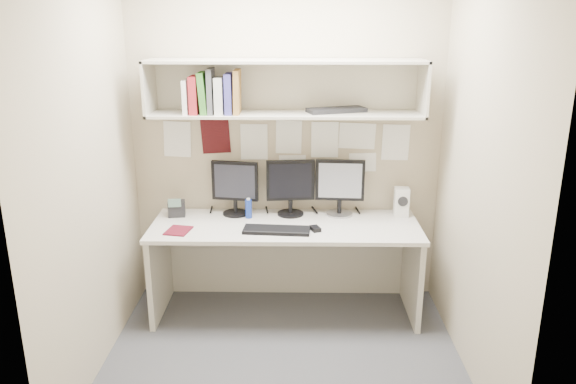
{
  "coord_description": "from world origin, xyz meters",
  "views": [
    {
      "loc": [
        0.09,
        -3.29,
        2.2
      ],
      "look_at": [
        0.03,
        0.35,
        1.07
      ],
      "focal_mm": 35.0,
      "sensor_mm": 36.0,
      "label": 1
    }
  ],
  "objects_px": {
    "desk": "(285,268)",
    "monitor_right": "(340,185)",
    "monitor_center": "(290,185)",
    "speaker": "(401,202)",
    "monitor_left": "(235,185)",
    "keyboard": "(277,230)",
    "maroon_notebook": "(178,231)",
    "desk_phone": "(177,208)"
  },
  "relations": [
    {
      "from": "desk",
      "to": "maroon_notebook",
      "type": "height_order",
      "value": "maroon_notebook"
    },
    {
      "from": "monitor_left",
      "to": "keyboard",
      "type": "height_order",
      "value": "monitor_left"
    },
    {
      "from": "maroon_notebook",
      "to": "desk",
      "type": "bearing_deg",
      "value": 22.9
    },
    {
      "from": "monitor_right",
      "to": "desk_phone",
      "type": "distance_m",
      "value": 1.28
    },
    {
      "from": "monitor_center",
      "to": "speaker",
      "type": "relative_size",
      "value": 1.96
    },
    {
      "from": "desk_phone",
      "to": "speaker",
      "type": "bearing_deg",
      "value": -7.87
    },
    {
      "from": "desk",
      "to": "monitor_right",
      "type": "bearing_deg",
      "value": 27.76
    },
    {
      "from": "speaker",
      "to": "keyboard",
      "type": "bearing_deg",
      "value": -155.21
    },
    {
      "from": "monitor_right",
      "to": "keyboard",
      "type": "distance_m",
      "value": 0.65
    },
    {
      "from": "monitor_center",
      "to": "maroon_notebook",
      "type": "bearing_deg",
      "value": -160.87
    },
    {
      "from": "monitor_center",
      "to": "monitor_left",
      "type": "bearing_deg",
      "value": 173.48
    },
    {
      "from": "desk",
      "to": "monitor_right",
      "type": "height_order",
      "value": "monitor_right"
    },
    {
      "from": "keyboard",
      "to": "desk_phone",
      "type": "xyz_separation_m",
      "value": [
        -0.79,
        0.33,
        0.05
      ]
    },
    {
      "from": "keyboard",
      "to": "desk_phone",
      "type": "relative_size",
      "value": 3.06
    },
    {
      "from": "maroon_notebook",
      "to": "monitor_right",
      "type": "bearing_deg",
      "value": 28.69
    },
    {
      "from": "monitor_left",
      "to": "monitor_center",
      "type": "xyz_separation_m",
      "value": [
        0.43,
        -0.0,
        0.01
      ]
    },
    {
      "from": "monitor_center",
      "to": "maroon_notebook",
      "type": "relative_size",
      "value": 2.22
    },
    {
      "from": "monitor_center",
      "to": "speaker",
      "type": "xyz_separation_m",
      "value": [
        0.86,
        -0.01,
        -0.13
      ]
    },
    {
      "from": "speaker",
      "to": "maroon_notebook",
      "type": "distance_m",
      "value": 1.71
    },
    {
      "from": "keyboard",
      "to": "speaker",
      "type": "bearing_deg",
      "value": 25.28
    },
    {
      "from": "desk",
      "to": "keyboard",
      "type": "distance_m",
      "value": 0.41
    },
    {
      "from": "speaker",
      "to": "desk_phone",
      "type": "distance_m",
      "value": 1.75
    },
    {
      "from": "monitor_left",
      "to": "monitor_right",
      "type": "bearing_deg",
      "value": 8.81
    },
    {
      "from": "monitor_right",
      "to": "monitor_center",
      "type": "bearing_deg",
      "value": -176.52
    },
    {
      "from": "monitor_left",
      "to": "desk_phone",
      "type": "distance_m",
      "value": 0.49
    },
    {
      "from": "maroon_notebook",
      "to": "monitor_center",
      "type": "bearing_deg",
      "value": 36.29
    },
    {
      "from": "speaker",
      "to": "maroon_notebook",
      "type": "height_order",
      "value": "speaker"
    },
    {
      "from": "monitor_center",
      "to": "keyboard",
      "type": "bearing_deg",
      "value": -110.6
    },
    {
      "from": "maroon_notebook",
      "to": "monitor_left",
      "type": "bearing_deg",
      "value": 56.55
    },
    {
      "from": "monitor_right",
      "to": "speaker",
      "type": "bearing_deg",
      "value": 1.89
    },
    {
      "from": "desk_phone",
      "to": "monitor_center",
      "type": "bearing_deg",
      "value": -5.72
    },
    {
      "from": "monitor_right",
      "to": "maroon_notebook",
      "type": "xyz_separation_m",
      "value": [
        -1.19,
        -0.39,
        -0.24
      ]
    },
    {
      "from": "monitor_left",
      "to": "speaker",
      "type": "height_order",
      "value": "monitor_left"
    },
    {
      "from": "desk",
      "to": "monitor_center",
      "type": "distance_m",
      "value": 0.64
    },
    {
      "from": "desk",
      "to": "monitor_right",
      "type": "xyz_separation_m",
      "value": [
        0.42,
        0.22,
        0.61
      ]
    },
    {
      "from": "keyboard",
      "to": "maroon_notebook",
      "type": "distance_m",
      "value": 0.71
    },
    {
      "from": "keyboard",
      "to": "monitor_right",
      "type": "bearing_deg",
      "value": 42.88
    },
    {
      "from": "speaker",
      "to": "desk_phone",
      "type": "height_order",
      "value": "speaker"
    },
    {
      "from": "monitor_center",
      "to": "speaker",
      "type": "distance_m",
      "value": 0.87
    },
    {
      "from": "monitor_left",
      "to": "speaker",
      "type": "relative_size",
      "value": 1.91
    },
    {
      "from": "keyboard",
      "to": "speaker",
      "type": "relative_size",
      "value": 2.16
    },
    {
      "from": "desk_phone",
      "to": "monitor_left",
      "type": "bearing_deg",
      "value": -2.43
    }
  ]
}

